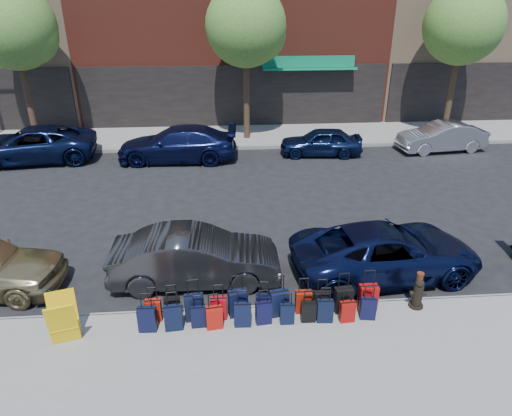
{
  "coord_description": "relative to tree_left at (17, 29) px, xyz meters",
  "views": [
    {
      "loc": [
        -0.76,
        -13.3,
        6.97
      ],
      "look_at": [
        0.14,
        -1.5,
        1.34
      ],
      "focal_mm": 32.0,
      "sensor_mm": 36.0,
      "label": 1
    }
  ],
  "objects": [
    {
      "name": "suitcase_front_6",
      "position": [
        10.28,
        -14.32,
        -4.94
      ],
      "size": [
        0.46,
        0.3,
        1.03
      ],
      "rotation": [
        0.0,
        0.0,
        0.17
      ],
      "color": "black",
      "rests_on": "sidewalk_near"
    },
    {
      "name": "car_far_0",
      "position": [
        0.57,
        -2.5,
        -4.64
      ],
      "size": [
        5.83,
        3.25,
        1.54
      ],
      "primitive_type": "imported",
      "rotation": [
        0.0,
        0.0,
        -1.44
      ],
      "color": "#0D1639",
      "rests_on": "ground"
    },
    {
      "name": "display_rack",
      "position": [
        5.59,
        -14.79,
        -4.74
      ],
      "size": [
        0.74,
        0.78,
        1.06
      ],
      "rotation": [
        0.0,
        0.0,
        0.27
      ],
      "color": "yellow",
      "rests_on": "sidewalk_near"
    },
    {
      "name": "suitcase_back_10",
      "position": [
        12.3,
        -14.59,
        -5.0
      ],
      "size": [
        0.38,
        0.25,
        0.84
      ],
      "rotation": [
        0.0,
        0.0,
        -0.15
      ],
      "color": "black",
      "rests_on": "sidewalk_near"
    },
    {
      "name": "curb_near",
      "position": [
        9.86,
        -13.98,
        -5.34
      ],
      "size": [
        60.0,
        0.08,
        0.15
      ],
      "primitive_type": "cube",
      "color": "gray",
      "rests_on": "ground"
    },
    {
      "name": "suitcase_front_2",
      "position": [
        8.33,
        -14.33,
        -4.94
      ],
      "size": [
        0.45,
        0.28,
        1.04
      ],
      "rotation": [
        0.0,
        0.0,
        0.11
      ],
      "color": "black",
      "rests_on": "sidewalk_near"
    },
    {
      "name": "suitcase_back_9",
      "position": [
        11.8,
        -14.65,
        -5.01
      ],
      "size": [
        0.35,
        0.22,
        0.8
      ],
      "rotation": [
        0.0,
        0.0,
        0.08
      ],
      "color": "#990C09",
      "rests_on": "sidewalk_near"
    },
    {
      "name": "tree_center",
      "position": [
        10.5,
        0.0,
        0.0
      ],
      "size": [
        3.8,
        3.8,
        7.27
      ],
      "color": "black",
      "rests_on": "sidewalk_far"
    },
    {
      "name": "car_near_2",
      "position": [
        13.35,
        -12.61,
        -4.71
      ],
      "size": [
        5.24,
        2.82,
        1.4
      ],
      "primitive_type": "imported",
      "rotation": [
        0.0,
        0.0,
        1.67
      ],
      "color": "#0C1337",
      "rests_on": "ground"
    },
    {
      "name": "bollard",
      "position": [
        13.6,
        -14.21,
        -4.8
      ],
      "size": [
        0.17,
        0.17,
        0.9
      ],
      "color": "#38190C",
      "rests_on": "sidewalk_near"
    },
    {
      "name": "suitcase_back_0",
      "position": [
        7.32,
        -14.63,
        -4.97
      ],
      "size": [
        0.4,
        0.25,
        0.94
      ],
      "rotation": [
        0.0,
        0.0,
        -0.05
      ],
      "color": "black",
      "rests_on": "sidewalk_near"
    },
    {
      "name": "car_far_1",
      "position": [
        7.07,
        -2.86,
        -4.64
      ],
      "size": [
        5.39,
        2.37,
        1.54
      ],
      "primitive_type": "imported",
      "rotation": [
        0.0,
        0.0,
        -1.61
      ],
      "color": "#0D133A",
      "rests_on": "ground"
    },
    {
      "name": "suitcase_back_6",
      "position": [
        10.43,
        -14.62,
        -5.02
      ],
      "size": [
        0.33,
        0.2,
        0.77
      ],
      "rotation": [
        0.0,
        0.0,
        -0.03
      ],
      "color": "black",
      "rests_on": "sidewalk_near"
    },
    {
      "name": "suitcase_back_2",
      "position": [
        8.43,
        -14.58,
        -5.01
      ],
      "size": [
        0.34,
        0.21,
        0.8
      ],
      "rotation": [
        0.0,
        0.0,
        0.05
      ],
      "color": "black",
      "rests_on": "sidewalk_near"
    },
    {
      "name": "suitcase_back_1",
      "position": [
        7.88,
        -14.62,
        -4.97
      ],
      "size": [
        0.41,
        0.27,
        0.94
      ],
      "rotation": [
        0.0,
        0.0,
        0.1
      ],
      "color": "black",
      "rests_on": "sidewalk_near"
    },
    {
      "name": "tree_left",
      "position": [
        0.0,
        0.0,
        0.0
      ],
      "size": [
        3.8,
        3.8,
        7.27
      ],
      "color": "black",
      "rests_on": "sidewalk_far"
    },
    {
      "name": "suitcase_back_3",
      "position": [
        8.79,
        -14.66,
        -4.99
      ],
      "size": [
        0.39,
        0.26,
        0.86
      ],
      "rotation": [
        0.0,
        0.0,
        0.14
      ],
      "color": "#B0140B",
      "rests_on": "sidewalk_near"
    },
    {
      "name": "car_far_3",
      "position": [
        19.54,
        -2.41,
        -4.73
      ],
      "size": [
        4.29,
        1.9,
        1.37
      ],
      "primitive_type": "imported",
      "rotation": [
        0.0,
        0.0,
        -1.46
      ],
      "color": "silver",
      "rests_on": "ground"
    },
    {
      "name": "ground",
      "position": [
        9.86,
        -9.5,
        -5.41
      ],
      "size": [
        120.0,
        120.0,
        0.0
      ],
      "primitive_type": "plane",
      "color": "black",
      "rests_on": "ground"
    },
    {
      "name": "suitcase_back_8",
      "position": [
        11.29,
        -14.62,
        -4.99
      ],
      "size": [
        0.38,
        0.23,
        0.87
      ],
      "rotation": [
        0.0,
        0.0,
        -0.06
      ],
      "color": "black",
      "rests_on": "sidewalk_near"
    },
    {
      "name": "sidewalk_near",
      "position": [
        9.86,
        -16.0,
        -5.34
      ],
      "size": [
        60.0,
        4.0,
        0.15
      ],
      "primitive_type": "cube",
      "color": "gray",
      "rests_on": "ground"
    },
    {
      "name": "suitcase_front_7",
      "position": [
        10.86,
        -14.26,
        -4.98
      ],
      "size": [
        0.37,
        0.21,
        0.9
      ],
      "rotation": [
        0.0,
        0.0,
        0.01
      ],
      "color": "maroon",
      "rests_on": "sidewalk_near"
    },
    {
      "name": "suitcase_front_0",
      "position": [
        7.41,
        -14.29,
        -4.99
      ],
      "size": [
        0.36,
        0.2,
        0.86
      ],
      "rotation": [
        0.0,
        0.0,
        0.01
      ],
      "color": "#AC1B0B",
      "rests_on": "sidewalk_near"
    },
    {
      "name": "car_far_2",
      "position": [
        13.67,
        -2.6,
        -4.77
      ],
      "size": [
        3.87,
        1.82,
        1.28
      ],
      "primitive_type": "imported",
      "rotation": [
        0.0,
        0.0,
        -1.66
      ],
      "color": "#0D193C",
      "rests_on": "ground"
    },
    {
      "name": "suitcase_back_4",
      "position": [
        9.42,
        -14.62,
        -4.98
      ],
      "size": [
        0.38,
        0.23,
        0.9
      ],
      "rotation": [
        0.0,
        0.0,
        -0.03
      ],
      "color": "black",
      "rests_on": "sidewalk_near"
    },
    {
      "name": "suitcase_front_9",
      "position": [
        11.79,
        -14.3,
        -4.94
      ],
      "size": [
        0.44,
        0.28,
        1.01
      ],
      "rotation": [
        0.0,
        0.0,
        0.11
      ],
      "color": "black",
      "rests_on": "sidewalk_near"
    },
    {
      "name": "suitcase_front_4",
      "position": [
        9.33,
        -14.25,
        -4.93
      ],
      "size": [
        0.47,
        0.31,
        1.05
      ],
      "rotation": [
        0.0,
        0.0,
        0.18
      ],
      "color": "black",
      "rests_on": "sidewalk_near"
    },
    {
      "name": "sidewalk_far",
      "position": [
        9.86,
        0.5,
        -5.34
      ],
      "size": [
        60.0,
        4.0,
        0.15
      ],
      "primitive_type": "cube",
      "color": "gray",
      "rests_on": "ground"
    },
    {
      "name": "fire_hydrant",
      "position": [
        13.58,
        -14.27,
        -4.91
      ],
      "size": [
        0.39,
        0.34,
        0.76
      ],
      "rotation": [
        0.0,
        0.0,
        -0.15
      ],
      "color": "black",
      "rests_on": "sidewalk_near"
    },
    {
      "name": "suitcase_back_7",
      "position": [
        10.92,
        -14.58,
        -5.01
      ],
      "size": [
        0.34,
        0.2,
        0.8
      ],
      "rotation": [
        0.0,
        0.0,
        -0.03
      ],
      "color": "black",
      "rests_on": "sidewalk_near"
    },
    {
      "name": "car_near_1",
      "position": [
        8.3,
        -12.57,
        -4.69
      ],
      "size": [
        4.39,
        1.57,
        1.44
      ],
      "primitive_type": "imported",
      "rotation": [
        0.0,
        0.0,
        1.56
      ],
      "color": "#2F2F31",
      "rests_on": "ground"
    },
    {
      "name": "suitcase_front_8",
      "position": [
        11.29,
        -14.28,
        -4.99
      ],
      "size": [
        0.37,
        0.21,
        0.87
      ],
      "rotation": [
        0.0,
        0.0,
        -0.05
      ],
      "color": "black",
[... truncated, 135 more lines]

